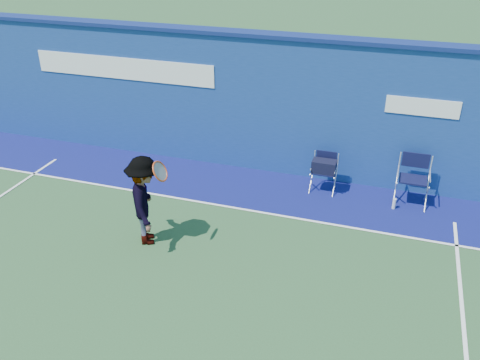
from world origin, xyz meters
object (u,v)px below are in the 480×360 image
(directors_chair_right, at_px, (411,189))
(tennis_player, at_px, (145,201))
(directors_chair_left, at_px, (323,176))
(water_bottle, at_px, (394,204))

(directors_chair_right, height_order, tennis_player, tennis_player)
(directors_chair_left, relative_size, directors_chair_right, 0.82)
(directors_chair_left, distance_m, tennis_player, 3.91)
(directors_chair_left, distance_m, water_bottle, 1.54)
(directors_chair_right, xyz_separation_m, tennis_player, (-4.44, -2.86, 0.51))
(directors_chair_right, bearing_deg, directors_chair_left, -178.98)
(directors_chair_right, relative_size, water_bottle, 4.48)
(directors_chair_left, height_order, tennis_player, tennis_player)
(directors_chair_right, relative_size, tennis_player, 0.60)
(water_bottle, bearing_deg, tennis_player, -148.66)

